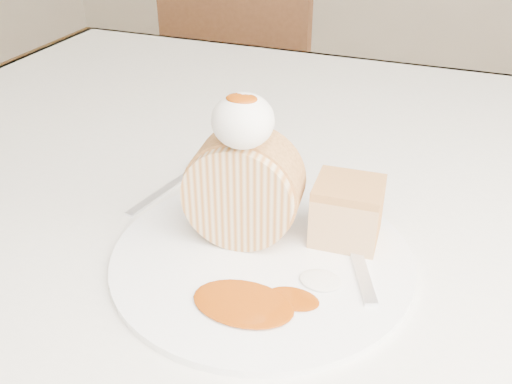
% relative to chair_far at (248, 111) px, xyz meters
% --- Properties ---
extents(table, '(1.40, 0.90, 0.75)m').
position_rel_chair_far_xyz_m(table, '(0.43, -0.74, 0.19)').
color(table, silver).
rests_on(table, ground).
extents(chair_far, '(0.39, 0.39, 0.82)m').
position_rel_chair_far_xyz_m(chair_far, '(0.00, 0.00, 0.00)').
color(chair_far, brown).
rests_on(chair_far, ground).
extents(plate, '(0.31, 0.31, 0.01)m').
position_rel_chair_far_xyz_m(plate, '(0.39, -0.96, 0.28)').
color(plate, white).
rests_on(plate, table).
extents(roulade_slice, '(0.12, 0.07, 0.11)m').
position_rel_chair_far_xyz_m(roulade_slice, '(0.36, -0.93, 0.34)').
color(roulade_slice, '#CAB48C').
rests_on(roulade_slice, plate).
extents(cake_chunk, '(0.07, 0.06, 0.05)m').
position_rel_chair_far_xyz_m(cake_chunk, '(0.46, -0.90, 0.31)').
color(cake_chunk, tan).
rests_on(cake_chunk, plate).
extents(whipped_cream, '(0.06, 0.06, 0.05)m').
position_rel_chair_far_xyz_m(whipped_cream, '(0.37, -0.95, 0.42)').
color(whipped_cream, white).
rests_on(whipped_cream, roulade_slice).
extents(caramel_drizzle, '(0.03, 0.02, 0.01)m').
position_rel_chair_far_xyz_m(caramel_drizzle, '(0.37, -0.95, 0.45)').
color(caramel_drizzle, '#8D3705').
rests_on(caramel_drizzle, whipped_cream).
extents(caramel_pool, '(0.09, 0.06, 0.00)m').
position_rel_chair_far_xyz_m(caramel_pool, '(0.40, -1.03, 0.29)').
color(caramel_pool, '#8D3705').
rests_on(caramel_pool, plate).
extents(fork, '(0.09, 0.17, 0.00)m').
position_rel_chair_far_xyz_m(fork, '(0.48, -0.94, 0.29)').
color(fork, silver).
rests_on(fork, plate).
extents(spoon, '(0.05, 0.14, 0.00)m').
position_rel_chair_far_xyz_m(spoon, '(0.24, -0.88, 0.28)').
color(spoon, silver).
rests_on(spoon, table).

